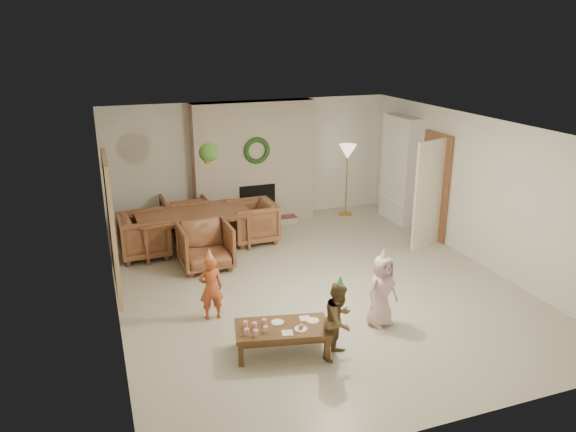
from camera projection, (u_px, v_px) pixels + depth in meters
name	position (u px, v px, depth m)	size (l,w,h in m)	color
floor	(314.00, 284.00, 8.76)	(7.00, 7.00, 0.00)	#B7B29E
ceiling	(317.00, 127.00, 7.96)	(7.00, 7.00, 0.00)	white
wall_back	(251.00, 161.00, 11.48)	(7.00, 7.00, 0.00)	silver
wall_front	(456.00, 316.00, 5.24)	(7.00, 7.00, 0.00)	silver
wall_left	(110.00, 233.00, 7.39)	(7.00, 7.00, 0.00)	silver
wall_right	(479.00, 191.00, 9.32)	(7.00, 7.00, 0.00)	silver
fireplace_mass	(254.00, 163.00, 11.30)	(2.50, 0.40, 2.50)	maroon
fireplace_hearth	(260.00, 223.00, 11.37)	(1.60, 0.30, 0.12)	maroon
fireplace_firebox	(257.00, 202.00, 11.39)	(0.75, 0.12, 0.75)	black
fireplace_wreath	(257.00, 151.00, 11.00)	(0.54, 0.54, 0.10)	#194018
floor_lamp_base	(345.00, 214.00, 12.06)	(0.29, 0.29, 0.03)	gold
floor_lamp_post	(347.00, 182.00, 11.84)	(0.03, 0.03, 1.40)	gold
floor_lamp_shade	(348.00, 152.00, 11.62)	(0.37, 0.37, 0.31)	beige
bookshelf_carcass	(399.00, 170.00, 11.37)	(0.30, 1.00, 2.20)	white
bookshelf_shelf_a	(397.00, 200.00, 11.57)	(0.30, 0.92, 0.03)	white
bookshelf_shelf_b	(398.00, 181.00, 11.44)	(0.30, 0.92, 0.03)	white
bookshelf_shelf_c	(399.00, 163.00, 11.31)	(0.30, 0.92, 0.03)	white
bookshelf_shelf_d	(400.00, 143.00, 11.19)	(0.30, 0.92, 0.03)	white
books_row_lower	(400.00, 195.00, 11.38)	(0.20, 0.40, 0.24)	#9A401C
books_row_mid	(396.00, 174.00, 11.43)	(0.20, 0.44, 0.24)	#283B94
books_row_upper	(401.00, 157.00, 11.18)	(0.20, 0.36, 0.22)	#A77523
door_frame	(435.00, 186.00, 10.45)	(0.05, 0.86, 2.04)	brown
door_leaf	(429.00, 194.00, 10.00)	(0.05, 0.80, 2.00)	beige
curtain_panel	(112.00, 228.00, 7.58)	(0.06, 1.20, 2.00)	#C1AE88
dining_table	(194.00, 231.00, 10.04)	(2.02, 1.13, 0.71)	brown
dining_chair_near	(206.00, 246.00, 9.24)	(0.84, 0.86, 0.78)	brown
dining_chair_far	(185.00, 215.00, 10.81)	(0.84, 0.86, 0.78)	brown
dining_chair_left	(145.00, 235.00, 9.72)	(0.84, 0.86, 0.78)	brown
dining_chair_right	(252.00, 222.00, 10.41)	(0.84, 0.86, 0.78)	brown
hanging_plant_cord	(208.00, 139.00, 8.99)	(0.01, 0.01, 0.70)	tan
hanging_plant_pot	(209.00, 160.00, 9.10)	(0.16, 0.16, 0.12)	#A95536
hanging_plant_foliage	(208.00, 153.00, 9.06)	(0.32, 0.32, 0.32)	#29511B
coffee_table_top	(282.00, 328.00, 6.81)	(1.16, 0.58, 0.05)	#53371B
coffee_table_apron	(282.00, 333.00, 6.83)	(1.07, 0.49, 0.07)	#53371B
coffee_leg_fl	(241.00, 355.00, 6.57)	(0.06, 0.06, 0.30)	#53371B
coffee_leg_fr	(327.00, 348.00, 6.71)	(0.06, 0.06, 0.30)	#53371B
coffee_leg_bl	(239.00, 334.00, 7.02)	(0.06, 0.06, 0.30)	#53371B
coffee_leg_br	(320.00, 328.00, 7.15)	(0.06, 0.06, 0.30)	#53371B
cup_a	(247.00, 332.00, 6.60)	(0.06, 0.06, 0.08)	white
cup_b	(246.00, 324.00, 6.77)	(0.06, 0.06, 0.08)	white
cup_c	(256.00, 333.00, 6.57)	(0.06, 0.06, 0.08)	white
cup_d	(255.00, 326.00, 6.74)	(0.06, 0.06, 0.08)	white
cup_e	(266.00, 329.00, 6.66)	(0.06, 0.06, 0.08)	white
cup_f	(264.00, 322.00, 6.82)	(0.06, 0.06, 0.08)	white
plate_a	(277.00, 322.00, 6.89)	(0.16, 0.16, 0.01)	white
plate_b	(301.00, 329.00, 6.74)	(0.16, 0.16, 0.01)	white
plate_c	(313.00, 321.00, 6.93)	(0.16, 0.16, 0.01)	white
food_scoop	(301.00, 326.00, 6.73)	(0.06, 0.06, 0.06)	tan
napkin_left	(287.00, 333.00, 6.65)	(0.13, 0.13, 0.01)	#FFBBD3
napkin_right	(305.00, 318.00, 6.99)	(0.13, 0.13, 0.01)	#FFBBD3
child_red	(211.00, 288.00, 7.58)	(0.34, 0.22, 0.93)	#AF4B25
party_hat_red	(209.00, 254.00, 7.41)	(0.13, 0.13, 0.18)	#EBCD4E
child_plaid	(339.00, 320.00, 6.68)	(0.48, 0.37, 0.98)	brown
party_hat_plaid	(340.00, 281.00, 6.51)	(0.12, 0.12, 0.16)	#4FB84E
child_pink	(382.00, 291.00, 7.40)	(0.49, 0.32, 1.01)	beige
party_hat_pink	(384.00, 254.00, 7.22)	(0.13, 0.13, 0.18)	silver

